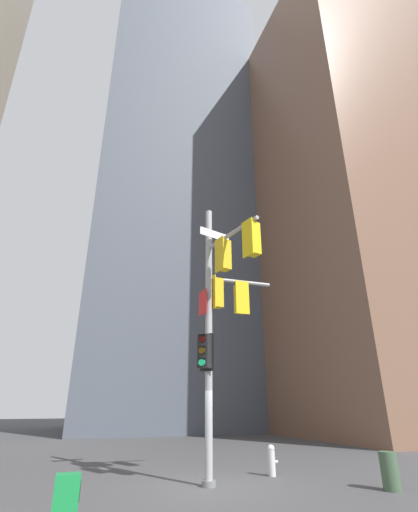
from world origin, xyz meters
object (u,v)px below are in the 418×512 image
at_px(fire_hydrant, 272,459).
at_px(newspaper_box, 65,503).
at_px(signal_pole_assembly, 221,304).
at_px(trash_bin, 390,471).

bearing_deg(fire_hydrant, newspaper_box, -148.60).
bearing_deg(newspaper_box, signal_pole_assembly, 31.98).
xyz_separation_m(signal_pole_assembly, newspaper_box, (-4.02, -2.51, -4.63)).
distance_m(fire_hydrant, trash_bin, 3.55).
relative_size(fire_hydrant, trash_bin, 0.98).
bearing_deg(signal_pole_assembly, fire_hydrant, 30.33).
relative_size(fire_hydrant, newspaper_box, 0.97).
height_order(signal_pole_assembly, newspaper_box, signal_pole_assembly).
bearing_deg(trash_bin, fire_hydrant, 123.49).
bearing_deg(fire_hydrant, trash_bin, -56.51).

